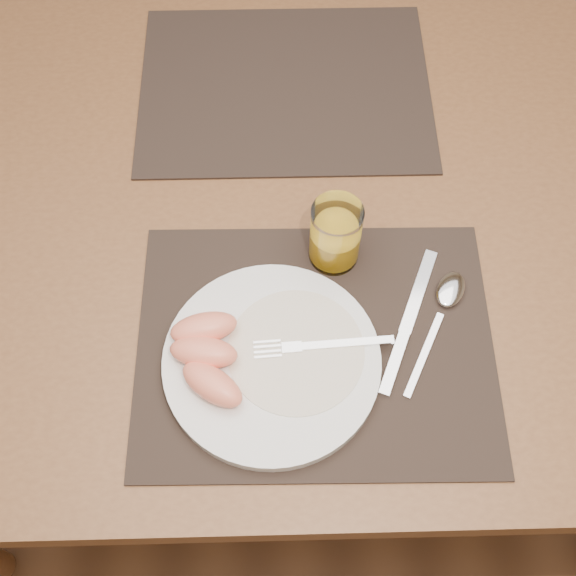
# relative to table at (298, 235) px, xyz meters

# --- Properties ---
(ground) EXTENTS (5.00, 5.00, 0.00)m
(ground) POSITION_rel_table_xyz_m (0.00, 0.00, -0.67)
(ground) COLOR brown
(ground) RESTS_ON ground
(table) EXTENTS (1.40, 0.90, 0.75)m
(table) POSITION_rel_table_xyz_m (0.00, 0.00, 0.00)
(table) COLOR brown
(table) RESTS_ON ground
(placemat_near) EXTENTS (0.45, 0.36, 0.00)m
(placemat_near) POSITION_rel_table_xyz_m (0.01, -0.22, 0.09)
(placemat_near) COLOR #2E231D
(placemat_near) RESTS_ON table
(placemat_far) EXTENTS (0.45, 0.35, 0.00)m
(placemat_far) POSITION_rel_table_xyz_m (-0.01, 0.22, 0.09)
(placemat_far) COLOR #2E231D
(placemat_far) RESTS_ON table
(plate) EXTENTS (0.27, 0.27, 0.02)m
(plate) POSITION_rel_table_xyz_m (-0.04, -0.25, 0.10)
(plate) COLOR white
(plate) RESTS_ON placemat_near
(plate_dressing) EXTENTS (0.17, 0.17, 0.00)m
(plate_dressing) POSITION_rel_table_xyz_m (-0.01, -0.24, 0.10)
(plate_dressing) COLOR white
(plate_dressing) RESTS_ON plate
(fork) EXTENTS (0.18, 0.03, 0.00)m
(fork) POSITION_rel_table_xyz_m (0.01, -0.23, 0.11)
(fork) COLOR silver
(fork) RESTS_ON plate
(knife) EXTENTS (0.10, 0.21, 0.01)m
(knife) POSITION_rel_table_xyz_m (0.13, -0.21, 0.09)
(knife) COLOR silver
(knife) RESTS_ON placemat_near
(spoon) EXTENTS (0.11, 0.18, 0.01)m
(spoon) POSITION_rel_table_xyz_m (0.19, -0.16, 0.09)
(spoon) COLOR silver
(spoon) RESTS_ON placemat_near
(juice_glass) EXTENTS (0.07, 0.07, 0.10)m
(juice_glass) POSITION_rel_table_xyz_m (0.04, -0.09, 0.13)
(juice_glass) COLOR white
(juice_glass) RESTS_ON placemat_near
(grapefruit_wedges) EXTENTS (0.10, 0.14, 0.03)m
(grapefruit_wedges) POSITION_rel_table_xyz_m (-0.12, -0.25, 0.12)
(grapefruit_wedges) COLOR #FF8B68
(grapefruit_wedges) RESTS_ON plate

